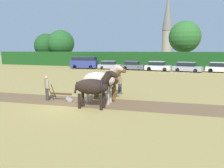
# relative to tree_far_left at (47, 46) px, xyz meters

# --- Properties ---
(ground_plane) EXTENTS (240.00, 240.00, 0.00)m
(ground_plane) POSITION_rel_tree_far_left_xyz_m (29.12, -35.98, -4.50)
(ground_plane) COLOR #A88E4C
(plowed_furrow_strip) EXTENTS (32.47, 5.99, 0.01)m
(plowed_furrow_strip) POSITION_rel_tree_far_left_xyz_m (25.37, -35.10, -4.49)
(plowed_furrow_strip) COLOR brown
(plowed_furrow_strip) RESTS_ON ground
(hedgerow) EXTENTS (75.95, 1.80, 3.09)m
(hedgerow) POSITION_rel_tree_far_left_xyz_m (29.12, -5.32, -2.95)
(hedgerow) COLOR #194719
(hedgerow) RESTS_ON ground
(tree_far_left) EXTENTS (6.25, 6.25, 7.63)m
(tree_far_left) POSITION_rel_tree_far_left_xyz_m (0.00, 0.00, 0.00)
(tree_far_left) COLOR brown
(tree_far_left) RESTS_ON ground
(tree_left) EXTENTS (6.38, 6.38, 8.27)m
(tree_left) POSITION_rel_tree_far_left_xyz_m (5.03, -1.04, 0.58)
(tree_left) COLOR #423323
(tree_left) RESTS_ON ground
(tree_center_left) EXTENTS (6.47, 6.47, 9.33)m
(tree_center_left) POSITION_rel_tree_far_left_xyz_m (33.45, 1.10, 1.59)
(tree_center_left) COLOR brown
(tree_center_left) RESTS_ON ground
(church_spire) EXTENTS (3.19, 3.19, 20.71)m
(church_spire) POSITION_rel_tree_far_left_xyz_m (27.33, 22.29, 6.34)
(church_spire) COLOR gray
(church_spire) RESTS_ON ground
(draft_horse_lead_left) EXTENTS (2.68, 1.13, 2.28)m
(draft_horse_lead_left) POSITION_rel_tree_far_left_xyz_m (30.45, -35.91, -3.23)
(draft_horse_lead_left) COLOR black
(draft_horse_lead_left) RESTS_ON ground
(draft_horse_lead_right) EXTENTS (2.74, 1.24, 2.52)m
(draft_horse_lead_right) POSITION_rel_tree_far_left_xyz_m (30.31, -34.59, -3.02)
(draft_horse_lead_right) COLOR #B2A38E
(draft_horse_lead_right) RESTS_ON ground
(draft_horse_trail_left) EXTENTS (2.61, 1.09, 2.28)m
(draft_horse_trail_left) POSITION_rel_tree_far_left_xyz_m (30.17, -33.27, -3.21)
(draft_horse_trail_left) COLOR brown
(draft_horse_trail_left) RESTS_ON ground
(plow) EXTENTS (1.73, 0.50, 1.13)m
(plow) POSITION_rel_tree_far_left_xyz_m (27.70, -34.86, -4.17)
(plow) COLOR #4C331E
(plow) RESTS_ON ground
(farmer_at_plow) EXTENTS (0.56, 0.45, 1.66)m
(farmer_at_plow) POSITION_rel_tree_far_left_xyz_m (26.66, -35.16, -3.53)
(farmer_at_plow) COLOR #38332D
(farmer_at_plow) RESTS_ON ground
(farmer_beside_team) EXTENTS (0.57, 0.40, 1.61)m
(farmer_beside_team) POSITION_rel_tree_far_left_xyz_m (30.50, -31.41, -3.57)
(farmer_beside_team) COLOR #4C4C4C
(farmer_beside_team) RESTS_ON ground
(parked_van) EXTENTS (5.19, 2.55, 2.19)m
(parked_van) POSITION_rel_tree_far_left_xyz_m (16.53, -10.88, -3.37)
(parked_van) COLOR navy
(parked_van) RESTS_ON ground
(parked_car_left) EXTENTS (4.33, 2.55, 1.48)m
(parked_car_left) POSITION_rel_tree_far_left_xyz_m (21.33, -10.38, -3.79)
(parked_car_left) COLOR #9E9EA8
(parked_car_left) RESTS_ON ground
(parked_car_center_left) EXTENTS (3.88, 1.87, 1.53)m
(parked_car_center_left) POSITION_rel_tree_far_left_xyz_m (25.72, -10.43, -3.76)
(parked_car_center_left) COLOR #565B66
(parked_car_center_left) RESTS_ON ground
(parked_car_center) EXTENTS (4.27, 2.13, 1.57)m
(parked_car_center) POSITION_rel_tree_far_left_xyz_m (30.05, -10.90, -3.74)
(parked_car_center) COLOR silver
(parked_car_center) RESTS_ON ground
(parked_car_center_right) EXTENTS (4.64, 2.70, 1.53)m
(parked_car_center_right) POSITION_rel_tree_far_left_xyz_m (34.64, -10.72, -3.77)
(parked_car_center_right) COLOR #9E9EA8
(parked_car_center_right) RESTS_ON ground
(parked_car_right) EXTENTS (4.04, 2.18, 1.55)m
(parked_car_right) POSITION_rel_tree_far_left_xyz_m (39.21, -10.15, -3.76)
(parked_car_right) COLOR silver
(parked_car_right) RESTS_ON ground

